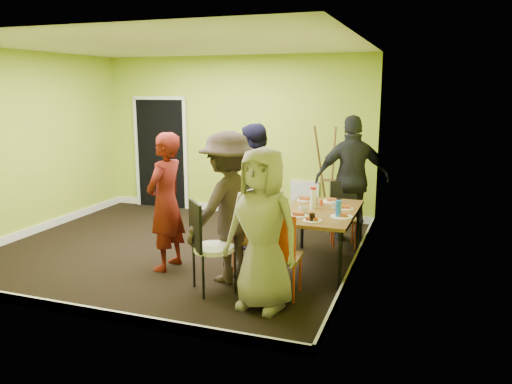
# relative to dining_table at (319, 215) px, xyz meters

# --- Properties ---
(ground) EXTENTS (5.00, 5.00, 0.00)m
(ground) POSITION_rel_dining_table_xyz_m (-2.05, 0.07, -0.70)
(ground) COLOR black
(ground) RESTS_ON ground
(room_walls) EXTENTS (5.04, 4.54, 2.82)m
(room_walls) POSITION_rel_dining_table_xyz_m (-2.07, 0.11, 0.29)
(room_walls) COLOR #A3BE31
(room_walls) RESTS_ON ground
(dining_table) EXTENTS (0.90, 1.50, 0.75)m
(dining_table) POSITION_rel_dining_table_xyz_m (0.00, 0.00, 0.00)
(dining_table) COLOR black
(dining_table) RESTS_ON ground
(chair_left_far) EXTENTS (0.52, 0.52, 0.96)m
(chair_left_far) POSITION_rel_dining_table_xyz_m (-0.85, 0.41, -0.16)
(chair_left_far) COLOR red
(chair_left_far) RESTS_ON ground
(chair_left_near) EXTENTS (0.51, 0.51, 0.96)m
(chair_left_near) POSITION_rel_dining_table_xyz_m (-0.76, -0.51, -0.16)
(chair_left_near) COLOR red
(chair_left_near) RESTS_ON ground
(chair_back_end) EXTENTS (0.48, 0.53, 0.92)m
(chair_back_end) POSITION_rel_dining_table_xyz_m (0.11, 1.12, -0.05)
(chair_back_end) COLOR red
(chair_back_end) RESTS_ON ground
(chair_front_end) EXTENTS (0.41, 0.42, 0.96)m
(chair_front_end) POSITION_rel_dining_table_xyz_m (-0.19, -1.07, -0.16)
(chair_front_end) COLOR red
(chair_front_end) RESTS_ON ground
(chair_bentwood) EXTENTS (0.57, 0.57, 1.05)m
(chair_bentwood) POSITION_rel_dining_table_xyz_m (-1.01, -1.16, -0.12)
(chair_bentwood) COLOR black
(chair_bentwood) RESTS_ON ground
(easel) EXTENTS (0.67, 0.63, 1.67)m
(easel) POSITION_rel_dining_table_xyz_m (-0.17, 1.87, 0.13)
(easel) COLOR brown
(easel) RESTS_ON ground
(plate_near_left) EXTENTS (0.22, 0.22, 0.01)m
(plate_near_left) POSITION_rel_dining_table_xyz_m (-0.31, 0.46, 0.06)
(plate_near_left) COLOR white
(plate_near_left) RESTS_ON dining_table
(plate_near_right) EXTENTS (0.22, 0.22, 0.01)m
(plate_near_right) POSITION_rel_dining_table_xyz_m (-0.18, -0.36, 0.06)
(plate_near_right) COLOR white
(plate_near_right) RESTS_ON dining_table
(plate_far_back) EXTENTS (0.25, 0.25, 0.01)m
(plate_far_back) POSITION_rel_dining_table_xyz_m (0.06, 0.51, 0.06)
(plate_far_back) COLOR white
(plate_far_back) RESTS_ON dining_table
(plate_far_front) EXTENTS (0.22, 0.22, 0.01)m
(plate_far_front) POSITION_rel_dining_table_xyz_m (0.03, -0.54, 0.06)
(plate_far_front) COLOR white
(plate_far_front) RESTS_ON dining_table
(plate_wall_back) EXTENTS (0.22, 0.22, 0.01)m
(plate_wall_back) POSITION_rel_dining_table_xyz_m (0.29, 0.17, 0.06)
(plate_wall_back) COLOR white
(plate_wall_back) RESTS_ON dining_table
(plate_wall_front) EXTENTS (0.26, 0.26, 0.01)m
(plate_wall_front) POSITION_rel_dining_table_xyz_m (0.32, -0.25, 0.06)
(plate_wall_front) COLOR white
(plate_wall_front) RESTS_ON dining_table
(thermos) EXTENTS (0.08, 0.08, 0.25)m
(thermos) POSITION_rel_dining_table_xyz_m (-0.10, 0.07, 0.18)
(thermos) COLOR white
(thermos) RESTS_ON dining_table
(blue_bottle) EXTENTS (0.07, 0.07, 0.21)m
(blue_bottle) POSITION_rel_dining_table_xyz_m (0.28, -0.26, 0.16)
(blue_bottle) COLOR blue
(blue_bottle) RESTS_ON dining_table
(orange_bottle) EXTENTS (0.04, 0.04, 0.08)m
(orange_bottle) POSITION_rel_dining_table_xyz_m (-0.03, 0.25, 0.09)
(orange_bottle) COLOR red
(orange_bottle) RESTS_ON dining_table
(glass_mid) EXTENTS (0.06, 0.06, 0.09)m
(glass_mid) POSITION_rel_dining_table_xyz_m (-0.13, 0.27, 0.10)
(glass_mid) COLOR black
(glass_mid) RESTS_ON dining_table
(glass_back) EXTENTS (0.07, 0.07, 0.09)m
(glass_back) POSITION_rel_dining_table_xyz_m (0.17, 0.41, 0.10)
(glass_back) COLOR black
(glass_back) RESTS_ON dining_table
(glass_front) EXTENTS (0.07, 0.07, 0.10)m
(glass_front) POSITION_rel_dining_table_xyz_m (0.03, -0.55, 0.10)
(glass_front) COLOR black
(glass_front) RESTS_ON dining_table
(cup_a) EXTENTS (0.11, 0.11, 0.09)m
(cup_a) POSITION_rel_dining_table_xyz_m (-0.16, -0.23, 0.10)
(cup_a) COLOR white
(cup_a) RESTS_ON dining_table
(cup_b) EXTENTS (0.10, 0.10, 0.09)m
(cup_b) POSITION_rel_dining_table_xyz_m (0.17, 0.13, 0.10)
(cup_b) COLOR white
(cup_b) RESTS_ON dining_table
(person_standing) EXTENTS (0.46, 0.66, 1.72)m
(person_standing) POSITION_rel_dining_table_xyz_m (-1.80, -0.65, 0.17)
(person_standing) COLOR #5D1410
(person_standing) RESTS_ON ground
(person_left_far) EXTENTS (0.83, 0.98, 1.76)m
(person_left_far) POSITION_rel_dining_table_xyz_m (-1.09, 0.55, 0.19)
(person_left_far) COLOR black
(person_left_far) RESTS_ON ground
(person_left_near) EXTENTS (1.07, 1.31, 1.77)m
(person_left_near) POSITION_rel_dining_table_xyz_m (-0.92, -0.75, 0.19)
(person_left_near) COLOR #302420
(person_left_near) RESTS_ON ground
(person_back_end) EXTENTS (1.18, 0.79, 1.87)m
(person_back_end) POSITION_rel_dining_table_xyz_m (0.20, 1.31, 0.24)
(person_back_end) COLOR black
(person_back_end) RESTS_ON ground
(person_front_end) EXTENTS (0.90, 0.67, 1.68)m
(person_front_end) POSITION_rel_dining_table_xyz_m (-0.30, -1.34, 0.15)
(person_front_end) COLOR gray
(person_front_end) RESTS_ON ground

